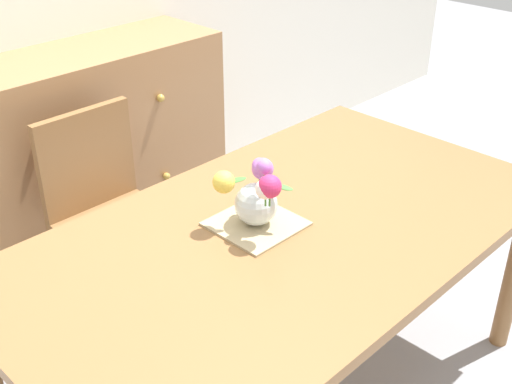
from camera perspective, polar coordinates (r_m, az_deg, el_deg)
name	(u,v)px	position (r m, az deg, el deg)	size (l,w,h in m)	color
dining_table	(285,247)	(2.12, 2.51, -4.80)	(1.85, 1.03, 0.75)	olive
chair_far	(107,206)	(2.70, -12.85, -1.17)	(0.42, 0.42, 0.90)	olive
dresser	(83,158)	(3.16, -14.85, 2.84)	(1.40, 0.47, 1.00)	#9E7047
placemat	(256,224)	(2.09, 0.00, -2.78)	(0.26, 0.26, 0.01)	tan
flower_vase	(256,195)	(2.02, -0.01, -0.26)	(0.20, 0.22, 0.24)	silver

